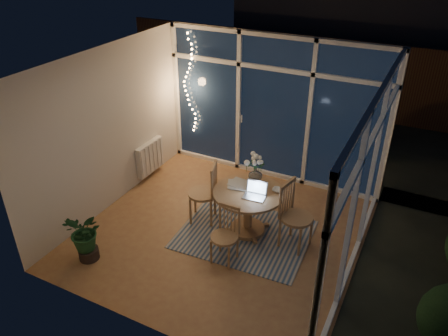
# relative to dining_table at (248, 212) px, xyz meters

# --- Properties ---
(floor) EXTENTS (4.00, 4.00, 0.00)m
(floor) POSITION_rel_dining_table_xyz_m (-0.34, -0.19, -0.36)
(floor) COLOR #945D40
(floor) RESTS_ON ground
(ceiling) EXTENTS (4.00, 4.00, 0.00)m
(ceiling) POSITION_rel_dining_table_xyz_m (-0.34, -0.19, 2.24)
(ceiling) COLOR silver
(ceiling) RESTS_ON wall_back
(wall_back) EXTENTS (4.00, 0.04, 2.60)m
(wall_back) POSITION_rel_dining_table_xyz_m (-0.34, 1.81, 0.94)
(wall_back) COLOR silver
(wall_back) RESTS_ON floor
(wall_front) EXTENTS (4.00, 0.04, 2.60)m
(wall_front) POSITION_rel_dining_table_xyz_m (-0.34, -2.19, 0.94)
(wall_front) COLOR silver
(wall_front) RESTS_ON floor
(wall_left) EXTENTS (0.04, 4.00, 2.60)m
(wall_left) POSITION_rel_dining_table_xyz_m (-2.34, -0.19, 0.94)
(wall_left) COLOR silver
(wall_left) RESTS_ON floor
(wall_right) EXTENTS (0.04, 4.00, 2.60)m
(wall_right) POSITION_rel_dining_table_xyz_m (1.66, -0.19, 0.94)
(wall_right) COLOR silver
(wall_right) RESTS_ON floor
(window_wall_back) EXTENTS (4.00, 0.10, 2.60)m
(window_wall_back) POSITION_rel_dining_table_xyz_m (-0.34, 1.77, 0.94)
(window_wall_back) COLOR white
(window_wall_back) RESTS_ON floor
(window_wall_right) EXTENTS (0.10, 4.00, 2.60)m
(window_wall_right) POSITION_rel_dining_table_xyz_m (1.62, -0.19, 0.94)
(window_wall_right) COLOR white
(window_wall_right) RESTS_ON floor
(radiator) EXTENTS (0.10, 0.70, 0.58)m
(radiator) POSITION_rel_dining_table_xyz_m (-2.28, 0.71, 0.04)
(radiator) COLOR silver
(radiator) RESTS_ON wall_left
(fairy_lights) EXTENTS (0.24, 0.10, 1.85)m
(fairy_lights) POSITION_rel_dining_table_xyz_m (-1.99, 1.69, 1.17)
(fairy_lights) COLOR #F8B063
(fairy_lights) RESTS_ON window_wall_back
(garden_patio) EXTENTS (12.00, 6.00, 0.10)m
(garden_patio) POSITION_rel_dining_table_xyz_m (0.16, 4.81, -0.42)
(garden_patio) COLOR black
(garden_patio) RESTS_ON ground
(garden_fence) EXTENTS (11.00, 0.08, 1.80)m
(garden_fence) POSITION_rel_dining_table_xyz_m (-0.34, 5.31, 0.54)
(garden_fence) COLOR #3E1F16
(garden_fence) RESTS_ON ground
(neighbour_roof) EXTENTS (7.00, 3.00, 2.20)m
(neighbour_roof) POSITION_rel_dining_table_xyz_m (-0.04, 8.31, 1.84)
(neighbour_roof) COLOR #34353E
(neighbour_roof) RESTS_ON ground
(garden_shrubs) EXTENTS (0.90, 0.90, 0.90)m
(garden_shrubs) POSITION_rel_dining_table_xyz_m (-1.14, 3.21, 0.09)
(garden_shrubs) COLOR black
(garden_shrubs) RESTS_ON ground
(rug) EXTENTS (1.99, 1.63, 0.01)m
(rug) POSITION_rel_dining_table_xyz_m (-0.00, -0.10, -0.35)
(rug) COLOR beige
(rug) RESTS_ON floor
(dining_table) EXTENTS (1.10, 1.10, 0.72)m
(dining_table) POSITION_rel_dining_table_xyz_m (0.00, 0.00, 0.00)
(dining_table) COLOR #935D42
(dining_table) RESTS_ON floor
(chair_left) EXTENTS (0.60, 0.60, 1.03)m
(chair_left) POSITION_rel_dining_table_xyz_m (-0.75, -0.04, 0.16)
(chair_left) COLOR #935D42
(chair_left) RESTS_ON floor
(chair_right) EXTENTS (0.57, 0.57, 1.04)m
(chair_right) POSITION_rel_dining_table_xyz_m (0.76, -0.00, 0.16)
(chair_right) COLOR #935D42
(chair_right) RESTS_ON floor
(chair_front) EXTENTS (0.40, 0.40, 0.86)m
(chair_front) POSITION_rel_dining_table_xyz_m (-0.01, -0.76, 0.07)
(chair_front) COLOR #935D42
(chair_front) RESTS_ON floor
(laptop) EXTENTS (0.33, 0.30, 0.23)m
(laptop) POSITION_rel_dining_table_xyz_m (0.13, -0.09, 0.47)
(laptop) COLOR silver
(laptop) RESTS_ON dining_table
(flower_vase) EXTENTS (0.21, 0.21, 0.21)m
(flower_vase) POSITION_rel_dining_table_xyz_m (-0.04, 0.33, 0.46)
(flower_vase) COLOR silver
(flower_vase) RESTS_ON dining_table
(bowl) EXTENTS (0.16, 0.16, 0.04)m
(bowl) POSITION_rel_dining_table_xyz_m (0.37, 0.20, 0.38)
(bowl) COLOR silver
(bowl) RESTS_ON dining_table
(newspapers) EXTENTS (0.39, 0.32, 0.02)m
(newspapers) POSITION_rel_dining_table_xyz_m (-0.18, 0.10, 0.37)
(newspapers) COLOR beige
(newspapers) RESTS_ON dining_table
(phone) EXTENTS (0.11, 0.07, 0.01)m
(phone) POSITION_rel_dining_table_xyz_m (0.15, -0.14, 0.36)
(phone) COLOR black
(phone) RESTS_ON dining_table
(potted_plant) EXTENTS (0.66, 0.61, 0.76)m
(potted_plant) POSITION_rel_dining_table_xyz_m (-1.74, -1.58, 0.02)
(potted_plant) COLOR #184422
(potted_plant) RESTS_ON floor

